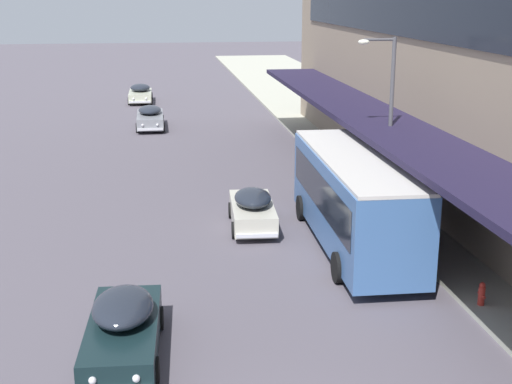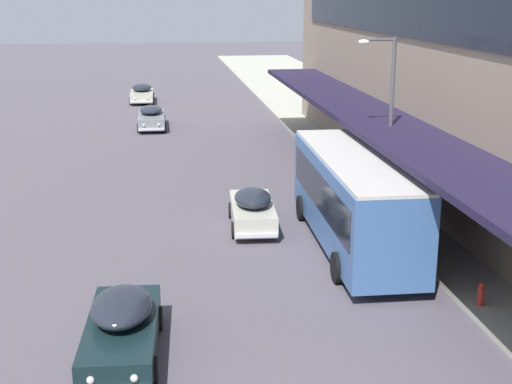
% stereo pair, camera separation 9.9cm
% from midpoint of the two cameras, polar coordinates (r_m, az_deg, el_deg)
% --- Properties ---
extents(transit_bus_kerbside_front, '(2.93, 10.12, 3.37)m').
position_cam_midpoint_polar(transit_bus_kerbside_front, '(25.49, 7.71, -0.30)').
color(transit_bus_kerbside_front, '#3E66A1').
rests_on(transit_bus_kerbside_front, ground).
extents(sedan_oncoming_rear, '(2.00, 4.53, 1.51)m').
position_cam_midpoint_polar(sedan_oncoming_rear, '(60.52, -9.28, 7.79)').
color(sedan_oncoming_rear, beige).
rests_on(sedan_oncoming_rear, ground).
extents(sedan_oncoming_front, '(1.86, 4.90, 1.48)m').
position_cam_midpoint_polar(sedan_oncoming_front, '(48.79, -8.53, 5.93)').
color(sedan_oncoming_front, gray).
rests_on(sedan_oncoming_front, ground).
extents(sedan_lead_near, '(2.06, 4.79, 1.56)m').
position_cam_midpoint_polar(sedan_lead_near, '(18.62, -10.72, -10.54)').
color(sedan_lead_near, black).
rests_on(sedan_lead_near, ground).
extents(sedan_second_near, '(1.93, 4.39, 1.57)m').
position_cam_midpoint_polar(sedan_second_near, '(27.73, -0.39, -1.34)').
color(sedan_second_near, beige).
rests_on(sedan_second_near, ground).
extents(street_lamp, '(1.50, 0.28, 7.13)m').
position_cam_midpoint_polar(street_lamp, '(28.15, 10.31, 6.03)').
color(street_lamp, '#4C4C51').
rests_on(street_lamp, sidewalk_kerb).
extents(fire_hydrant, '(0.20, 0.40, 0.70)m').
position_cam_midpoint_polar(fire_hydrant, '(21.79, 17.48, -7.77)').
color(fire_hydrant, red).
rests_on(fire_hydrant, sidewalk_kerb).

